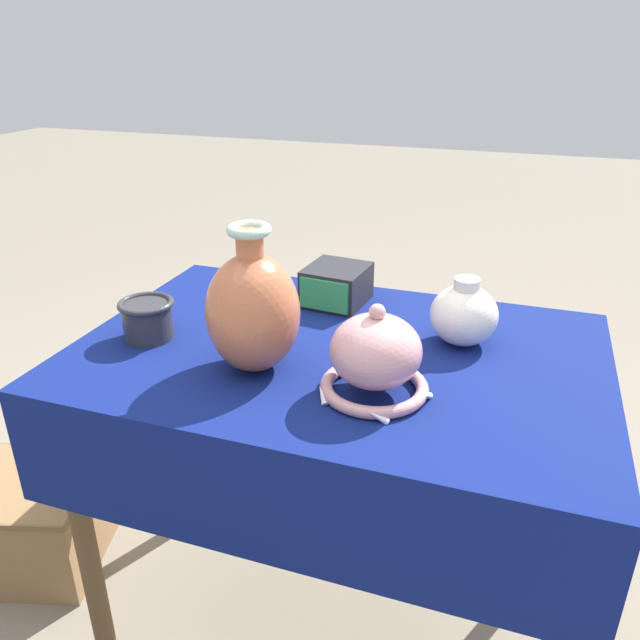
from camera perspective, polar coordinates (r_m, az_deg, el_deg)
The scene contains 8 objects.
ground_plane at distance 1.71m, azimuth 1.36°, elevation -25.36°, with size 14.00×14.00×0.00m, color gray.
display_table at distance 1.26m, azimuth 1.43°, elevation -6.44°, with size 1.03×0.69×0.74m.
vase_tall_bulbous at distance 1.12m, azimuth -6.16°, elevation 0.85°, with size 0.17×0.17×0.27m.
vase_dome_bell at distance 1.06m, azimuth 5.08°, elevation -3.49°, with size 0.19×0.20×0.17m.
mosaic_tile_box at distance 1.43m, azimuth 1.50°, elevation 3.22°, with size 0.14×0.16×0.09m.
cup_wide_charcoal at distance 1.30m, azimuth -15.50°, elevation 0.19°, with size 0.11×0.11×0.08m.
jar_round_ivory at distance 1.26m, azimuth 13.02°, elevation 0.49°, with size 0.13×0.13×0.14m.
wooden_crate at distance 1.92m, azimuth -26.03°, elevation -15.93°, with size 0.51×0.42×0.26m.
Camera 1 is at (0.32, -1.05, 1.31)m, focal length 35.00 mm.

